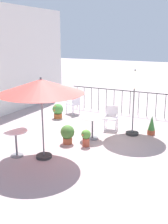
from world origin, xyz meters
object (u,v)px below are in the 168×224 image
at_px(patio_chair_1, 111,116).
at_px(potted_plant_4, 86,137).
at_px(potted_plant_3, 67,133).
at_px(potted_plant_1, 152,126).
at_px(cafe_table_0, 16,139).
at_px(patio_chair_0, 74,102).
at_px(cafe_table_1, 92,124).
at_px(patio_umbrella_0, 135,78).
at_px(patio_umbrella_1, 41,87).
at_px(potted_plant_2, 58,110).

bearing_deg(patio_chair_1, potted_plant_4, 176.96).
relative_size(patio_chair_1, potted_plant_3, 1.41).
distance_m(patio_chair_1, potted_plant_4, 1.88).
bearing_deg(potted_plant_4, potted_plant_1, -38.44).
bearing_deg(cafe_table_0, patio_chair_0, 8.20).
relative_size(cafe_table_1, potted_plant_1, 1.12).
bearing_deg(patio_chair_1, patio_umbrella_0, -104.15).
height_order(patio_umbrella_1, potted_plant_2, patio_umbrella_1).
bearing_deg(patio_chair_1, potted_plant_2, 83.17).
bearing_deg(potted_plant_1, patio_chair_1, 92.93).
bearing_deg(potted_plant_4, patio_chair_0, 34.27).
height_order(patio_chair_1, potted_plant_1, patio_chair_1).
relative_size(patio_chair_1, potted_plant_4, 1.58).
bearing_deg(potted_plant_2, potted_plant_1, -93.25).
xyz_separation_m(patio_chair_0, patio_chair_1, (-1.18, -2.18, -0.03)).
relative_size(potted_plant_2, potted_plant_3, 1.00).
relative_size(patio_umbrella_1, potted_plant_2, 3.74).
distance_m(patio_chair_1, potted_plant_2, 2.49).
bearing_deg(patio_chair_1, potted_plant_1, -87.07).
bearing_deg(patio_umbrella_0, potted_plant_4, 149.95).
bearing_deg(patio_umbrella_1, potted_plant_3, -2.92).
xyz_separation_m(potted_plant_1, potted_plant_3, (-2.00, 2.15, 0.01)).
bearing_deg(patio_umbrella_1, patio_umbrella_0, -29.19).
bearing_deg(potted_plant_2, cafe_table_0, -165.55).
xyz_separation_m(patio_umbrella_0, cafe_table_0, (-3.17, 2.37, -1.44)).
distance_m(patio_chair_0, patio_chair_1, 2.48).
bearing_deg(potted_plant_1, potted_plant_3, 132.96).
bearing_deg(patio_chair_1, patio_chair_0, 61.45).
height_order(patio_umbrella_0, patio_chair_0, patio_umbrella_0).
bearing_deg(cafe_table_0, potted_plant_2, 14.45).
distance_m(patio_umbrella_1, cafe_table_1, 2.50).
height_order(cafe_table_1, potted_plant_4, cafe_table_1).
xyz_separation_m(patio_chair_1, potted_plant_3, (-1.93, 0.71, -0.16)).
bearing_deg(potted_plant_1, potted_plant_2, 86.75).
xyz_separation_m(patio_umbrella_0, potted_plant_1, (0.29, -0.58, -1.64)).
relative_size(patio_umbrella_0, potted_plant_2, 3.72).
relative_size(cafe_table_0, potted_plant_1, 1.12).
height_order(cafe_table_1, patio_chair_1, patio_chair_1).
relative_size(patio_umbrella_0, patio_umbrella_1, 0.99).
bearing_deg(potted_plant_1, cafe_table_0, 139.45).
bearing_deg(cafe_table_0, potted_plant_4, -43.06).
bearing_deg(patio_umbrella_1, cafe_table_0, 108.70).
xyz_separation_m(patio_chair_1, potted_plant_2, (0.30, 2.47, -0.17)).
height_order(patio_umbrella_1, potted_plant_3, patio_umbrella_1).
bearing_deg(potted_plant_1, potted_plant_4, 141.56).
height_order(cafe_table_0, potted_plant_2, cafe_table_0).
relative_size(patio_umbrella_0, cafe_table_1, 2.98).
xyz_separation_m(patio_chair_0, potted_plant_3, (-3.11, -1.46, -0.19)).
relative_size(patio_umbrella_0, potted_plant_1, 3.32).
xyz_separation_m(patio_umbrella_0, potted_plant_3, (-1.72, 1.57, -1.63)).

